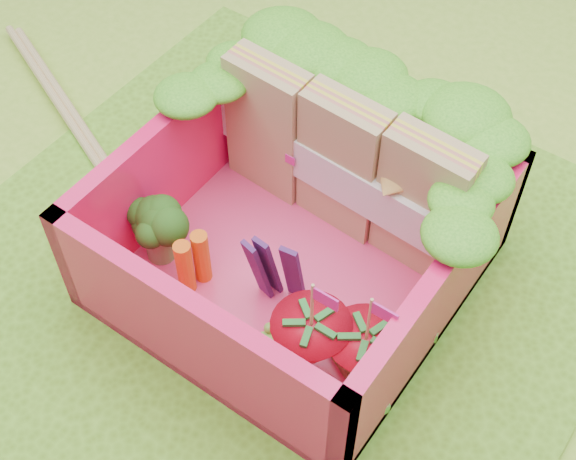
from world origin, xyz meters
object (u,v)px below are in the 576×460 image
(strawberry_left, at_px, (310,345))
(chopsticks, at_px, (99,158))
(strawberry_right, at_px, (363,358))
(broccoli, at_px, (156,226))
(sandwich_stack, at_px, (344,164))
(bento_box, at_px, (295,230))

(strawberry_left, height_order, chopsticks, strawberry_left)
(strawberry_right, bearing_deg, chopsticks, 170.31)
(chopsticks, bearing_deg, broccoli, -23.03)
(sandwich_stack, xyz_separation_m, broccoli, (-0.49, -0.61, -0.13))
(strawberry_right, relative_size, chopsticks, 0.25)
(bento_box, height_order, broccoli, bento_box)
(broccoli, bearing_deg, strawberry_left, -5.41)
(broccoli, height_order, chopsticks, broccoli)
(bento_box, relative_size, chopsticks, 0.61)
(bento_box, relative_size, strawberry_right, 2.47)
(bento_box, xyz_separation_m, strawberry_left, (0.32, -0.35, -0.07))
(strawberry_left, relative_size, chopsticks, 0.25)
(sandwich_stack, bearing_deg, chopsticks, -162.65)
(bento_box, relative_size, broccoli, 3.87)
(broccoli, bearing_deg, chopsticks, 156.97)
(strawberry_left, bearing_deg, strawberry_right, 19.76)
(bento_box, distance_m, strawberry_right, 0.58)
(bento_box, bearing_deg, sandwich_stack, 89.12)
(strawberry_right, height_order, chopsticks, strawberry_right)
(chopsticks, bearing_deg, strawberry_left, -13.48)
(strawberry_left, xyz_separation_m, strawberry_right, (0.18, 0.07, -0.00))
(bento_box, bearing_deg, strawberry_right, -29.84)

